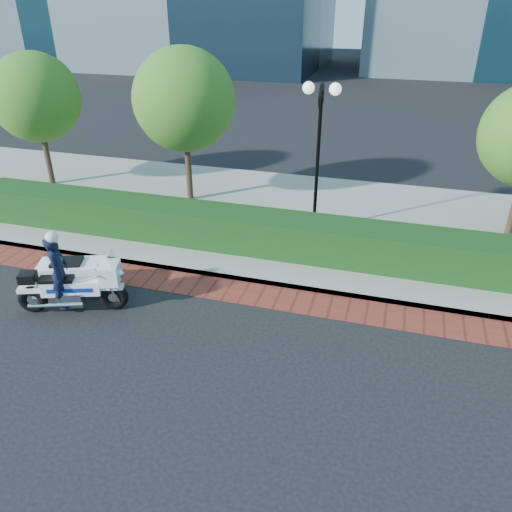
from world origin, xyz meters
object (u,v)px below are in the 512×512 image
(police_motorcycle, at_px, (70,277))
(tree_a, at_px, (36,98))
(lamppost, at_px, (319,136))
(tree_b, at_px, (184,100))

(police_motorcycle, bearing_deg, tree_a, 109.62)
(lamppost, height_order, tree_a, tree_a)
(lamppost, relative_size, tree_a, 0.92)
(police_motorcycle, bearing_deg, tree_b, 68.67)
(tree_a, relative_size, tree_b, 0.94)
(tree_a, relative_size, police_motorcycle, 1.83)
(tree_b, height_order, police_motorcycle, tree_b)
(lamppost, height_order, police_motorcycle, lamppost)
(tree_b, bearing_deg, lamppost, -16.11)
(tree_b, xyz_separation_m, police_motorcycle, (-0.17, -6.48, -2.75))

